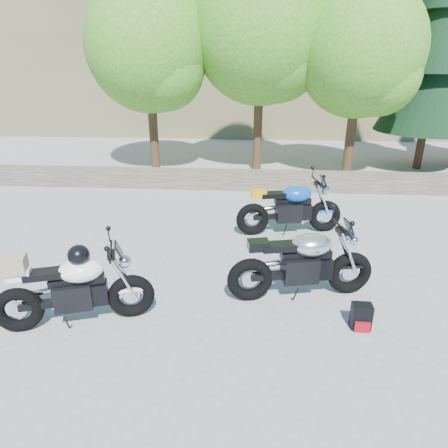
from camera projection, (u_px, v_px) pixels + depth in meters
The scene contains 10 objects.
ground at pixel (207, 291), 6.35m from camera, with size 90.00×90.00×0.00m, color gray.
stone_wall at pixel (229, 180), 11.32m from camera, with size 22.00×0.55×0.50m, color #463D2E.
tree_decid_left at pixel (151, 51), 11.70m from camera, with size 3.67×3.67×5.62m.
tree_decid_mid at pixel (264, 36), 11.69m from camera, with size 4.08×4.08×6.24m.
tree_decid_right at pixel (364, 56), 11.15m from camera, with size 3.54×3.54×5.41m.
conifer_near at pixel (439, 50), 12.08m from camera, with size 3.17×3.17×7.06m.
silver_bike at pixel (303, 264), 6.01m from camera, with size 2.26×0.79×1.14m.
white_bike at pixel (73, 287), 5.37m from camera, with size 2.08×0.89×1.18m.
blue_bike at pixel (290, 208), 8.28m from camera, with size 2.23×0.76×1.13m.
backpack at pixel (361, 317), 5.43m from camera, with size 0.27×0.23×0.36m.
Camera 1 is at (0.67, -5.42, 3.42)m, focal length 32.00 mm.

